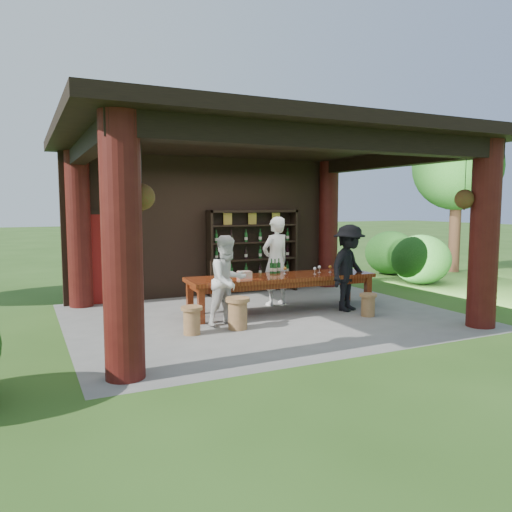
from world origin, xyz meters
name	(u,v)px	position (x,y,z in m)	size (l,w,h in m)	color
ground	(265,316)	(0.00, 0.00, 0.00)	(90.00, 90.00, 0.00)	#2D5119
pavilion	(255,207)	(-0.01, 0.43, 2.13)	(7.50, 6.00, 3.60)	slate
wine_shelf	(253,251)	(0.89, 2.45, 1.03)	(2.33, 0.35, 2.05)	black
tasting_table	(282,281)	(0.50, 0.22, 0.64)	(3.92, 1.19, 0.75)	#531A0B
stool_near_left	(238,312)	(-0.89, -0.72, 0.30)	(0.43, 0.43, 0.56)	brown
stool_near_right	(368,304)	(1.83, -0.87, 0.24)	(0.34, 0.34, 0.45)	brown
stool_far_left	(192,320)	(-1.73, -0.72, 0.25)	(0.36, 0.36, 0.48)	brown
host	(276,261)	(0.71, 0.91, 0.96)	(0.70, 0.46, 1.92)	white
guest_woman	(228,281)	(-0.93, -0.37, 0.82)	(0.79, 0.62, 1.63)	silver
guest_man	(349,268)	(1.79, -0.28, 0.89)	(1.15, 0.66, 1.78)	black
table_bottles	(275,266)	(0.51, 0.54, 0.90)	(0.24, 0.15, 0.31)	#194C1E
table_glasses	(312,270)	(1.22, 0.22, 0.82)	(1.06, 0.37, 0.15)	silver
napkin_basket	(244,275)	(-0.36, 0.17, 0.82)	(0.26, 0.18, 0.14)	#BF6672
shrubs	(321,279)	(1.58, 0.46, 0.57)	(14.90, 7.74, 1.36)	#194C14
trees	(359,157)	(3.49, 1.74, 3.37)	(20.56, 9.27, 4.80)	#3F2819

